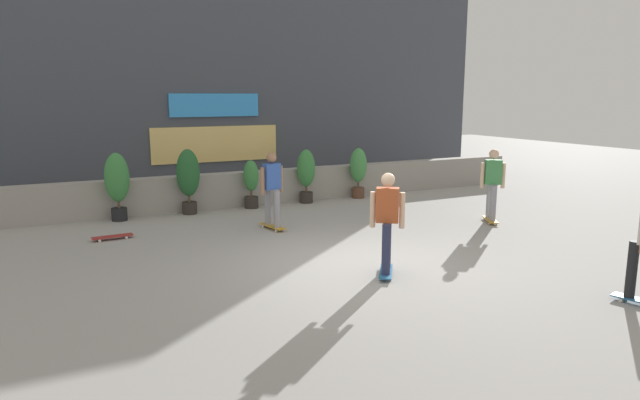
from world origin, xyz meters
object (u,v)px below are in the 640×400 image
potted_plant_3 (306,172)px  skateboard_near_camera (112,237)px  potted_plant_0 (117,181)px  skater_by_wall_left (387,219)px  potted_plant_1 (188,176)px  potted_plant_2 (251,182)px  potted_plant_4 (358,169)px  skater_far_right (492,182)px  skater_far_left (272,187)px

potted_plant_3 → skateboard_near_camera: size_ratio=1.81×
potted_plant_0 → skater_by_wall_left: size_ratio=0.94×
potted_plant_3 → skater_by_wall_left: 6.40m
potted_plant_1 → potted_plant_3: potted_plant_1 is taller
potted_plant_0 → skater_by_wall_left: (3.36, -6.22, 0.00)m
potted_plant_1 → potted_plant_2: potted_plant_1 is taller
potted_plant_4 → skater_by_wall_left: bearing=-116.9°
skateboard_near_camera → potted_plant_4: bearing=14.5°
potted_plant_3 → skateboard_near_camera: (-5.23, -1.77, -0.78)m
potted_plant_0 → potted_plant_1: (1.66, 0.00, 0.01)m
skater_by_wall_left → potted_plant_0: bearing=118.4°
potted_plant_2 → skater_by_wall_left: (0.08, -6.22, 0.26)m
potted_plant_1 → skater_far_right: size_ratio=0.95×
skater_far_right → skater_far_left: 5.05m
potted_plant_2 → skateboard_near_camera: (-3.65, -1.77, -0.62)m
potted_plant_1 → skateboard_near_camera: bearing=-138.8°
potted_plant_1 → skateboard_near_camera: 2.83m
potted_plant_2 → potted_plant_3: size_ratio=0.86×
potted_plant_2 → skater_far_left: 2.46m
potted_plant_0 → skater_far_left: size_ratio=0.94×
potted_plant_2 → skateboard_near_camera: potted_plant_2 is taller
potted_plant_2 → skater_by_wall_left: bearing=-89.3°
skater_far_left → skateboard_near_camera: bearing=168.8°
potted_plant_3 → skater_far_right: 4.94m
skater_by_wall_left → skateboard_near_camera: (-3.73, 4.45, -0.88)m
skater_by_wall_left → skateboard_near_camera: skater_by_wall_left is taller
potted_plant_1 → potted_plant_3: size_ratio=1.10×
potted_plant_3 → skateboard_near_camera: bearing=-161.3°
potted_plant_0 → skater_far_right: (7.67, -4.06, 0.00)m
skater_by_wall_left → skateboard_near_camera: 5.87m
potted_plant_4 → skateboard_near_camera: (-6.88, -1.77, -0.76)m
potted_plant_3 → skater_far_left: bearing=-129.2°
potted_plant_3 → skater_far_left: (-1.97, -2.42, 0.10)m
potted_plant_1 → skateboard_near_camera: potted_plant_1 is taller
skater_far_right → potted_plant_3: bearing=124.6°
skater_far_left → skater_by_wall_left: bearing=-83.0°
skateboard_near_camera → potted_plant_0: bearing=78.3°
potted_plant_3 → skater_far_left: 3.12m
skateboard_near_camera → potted_plant_2: bearing=25.9°
potted_plant_2 → potted_plant_1: bearing=180.0°
potted_plant_0 → potted_plant_4: potted_plant_0 is taller
potted_plant_1 → skater_far_left: skater_far_left is taller
potted_plant_2 → skateboard_near_camera: bearing=-154.1°
potted_plant_4 → skateboard_near_camera: size_ratio=1.77×
potted_plant_4 → skater_far_left: 4.35m
skateboard_near_camera → skater_by_wall_left: bearing=-50.0°
skater_far_right → skateboard_near_camera: skater_far_right is taller
potted_plant_2 → potted_plant_3: 1.59m
potted_plant_1 → potted_plant_4: 4.85m
potted_plant_2 → skater_far_left: bearing=-99.1°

